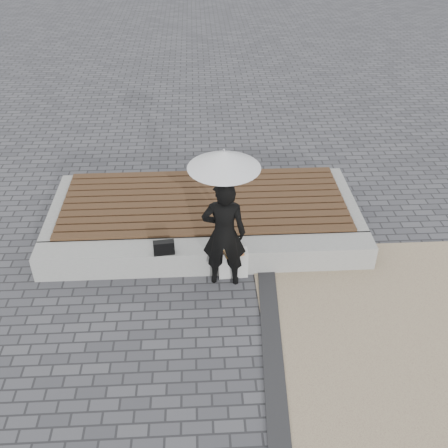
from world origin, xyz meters
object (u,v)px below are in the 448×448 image
at_px(seating_ledge, 206,256).
at_px(handbag, 164,248).
at_px(canvas_tote, 233,263).
at_px(parasol, 224,159).
at_px(woman, 224,234).

height_order(seating_ledge, handbag, handbag).
bearing_deg(canvas_tote, seating_ledge, 149.18).
bearing_deg(parasol, canvas_tote, 40.90).
distance_m(seating_ledge, canvas_tote, 0.44).
height_order(woman, handbag, woman).
bearing_deg(handbag, canvas_tote, -8.76).
height_order(seating_ledge, woman, woman).
bearing_deg(woman, handbag, -5.75).
bearing_deg(handbag, seating_ledge, 9.10).
xyz_separation_m(woman, handbag, (-0.85, 0.17, -0.33)).
height_order(parasol, handbag, parasol).
bearing_deg(seating_ledge, woman, -53.02).
relative_size(parasol, handbag, 3.98).
distance_m(seating_ledge, parasol, 1.83).
height_order(seating_ledge, parasol, parasol).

